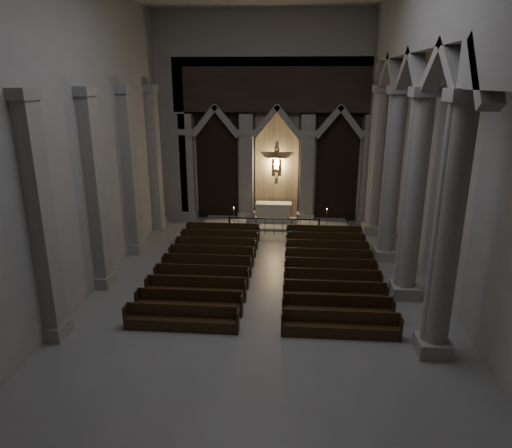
% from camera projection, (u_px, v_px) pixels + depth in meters
% --- Properties ---
extents(room, '(24.00, 24.10, 12.00)m').
position_uv_depth(room, '(264.00, 100.00, 14.93)').
color(room, gray).
rests_on(room, ground).
extents(sanctuary_wall, '(14.00, 0.77, 12.00)m').
position_uv_depth(sanctuary_wall, '(277.00, 110.00, 26.20)').
color(sanctuary_wall, gray).
rests_on(sanctuary_wall, ground).
extents(right_arcade, '(1.00, 24.00, 12.00)m').
position_uv_depth(right_arcade, '(426.00, 92.00, 15.70)').
color(right_arcade, gray).
rests_on(right_arcade, ground).
extents(left_pilasters, '(0.60, 13.00, 8.03)m').
position_uv_depth(left_pilasters, '(115.00, 184.00, 19.89)').
color(left_pilasters, gray).
rests_on(left_pilasters, ground).
extents(sanctuary_step, '(8.50, 2.60, 0.15)m').
position_uv_depth(sanctuary_step, '(275.00, 223.00, 27.26)').
color(sanctuary_step, gray).
rests_on(sanctuary_step, ground).
extents(altar, '(2.14, 0.85, 1.08)m').
position_uv_depth(altar, '(274.00, 212.00, 27.48)').
color(altar, '#B9B1A2').
rests_on(altar, sanctuary_step).
extents(altar_rail, '(5.05, 0.09, 0.99)m').
position_uv_depth(altar_rail, '(274.00, 224.00, 25.25)').
color(altar_rail, black).
rests_on(altar_rail, ground).
extents(candle_stand_left, '(0.21, 0.21, 1.25)m').
position_uv_depth(candle_stand_left, '(234.00, 222.00, 26.56)').
color(candle_stand_left, olive).
rests_on(candle_stand_left, ground).
extents(candle_stand_right, '(0.23, 0.23, 1.37)m').
position_uv_depth(candle_stand_right, '(326.00, 225.00, 25.92)').
color(candle_stand_right, olive).
rests_on(candle_stand_right, ground).
extents(pews, '(9.37, 9.88, 0.88)m').
position_uv_depth(pews, '(268.00, 270.00, 19.95)').
color(pews, black).
rests_on(pews, ground).
extents(worshipper, '(0.43, 0.29, 1.14)m').
position_uv_depth(worshipper, '(293.00, 236.00, 23.51)').
color(worshipper, black).
rests_on(worshipper, ground).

